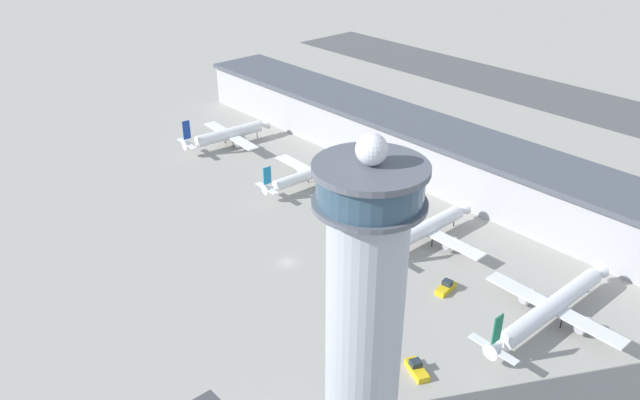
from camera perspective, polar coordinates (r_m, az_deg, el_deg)
The scene contains 11 objects.
ground_plane at distance 166.53m, azimuth -3.02°, elevation -5.72°, with size 1000.00×1000.00×0.00m, color #9E9B93.
terminal_building at distance 207.50m, azimuth 12.13°, elevation 3.62°, with size 242.72×25.00×17.74m.
runway_strip at distance 300.76m, azimuth 24.76°, elevation 7.46°, with size 364.08×44.00×0.01m, color #515154.
control_tower at distance 101.82m, azimuth 4.13°, elevation -9.99°, with size 17.13×17.13×59.95m.
airplane_gate_alpha at distance 237.60m, azimuth -8.37°, elevation 5.97°, with size 33.31×36.17×13.72m.
airplane_gate_bravo at distance 204.51m, azimuth -0.68°, elevation 2.44°, with size 38.03×38.39×11.82m.
airplane_gate_charlie at distance 175.11m, azimuth 9.55°, elevation -2.66°, with size 37.06×37.52×12.96m.
airplane_gate_delta at distance 153.02m, azimuth 20.39°, elevation -9.19°, with size 34.17×45.97×12.99m.
service_truck_catering at distance 197.88m, azimuth 2.89°, elevation 0.47°, with size 5.62×7.82×3.10m.
service_truck_fuel at distance 134.91m, azimuth 8.81°, elevation -15.02°, with size 7.13×4.85×2.60m.
service_truck_baggage at distance 158.53m, azimuth 11.44°, elevation -7.84°, with size 3.43×6.71×2.69m.
Camera 1 is at (109.25, -85.67, 91.96)m, focal length 35.00 mm.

